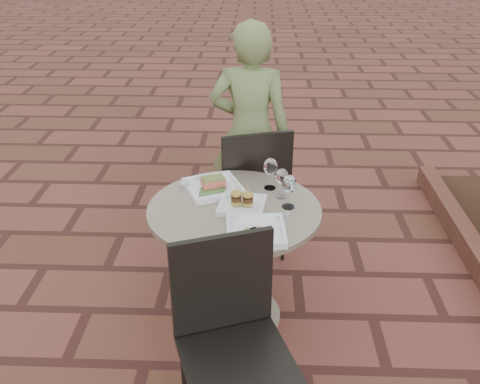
{
  "coord_description": "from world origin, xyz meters",
  "views": [
    {
      "loc": [
        0.15,
        -2.43,
        2.08
      ],
      "look_at": [
        0.06,
        -0.03,
        0.82
      ],
      "focal_mm": 40.0,
      "sensor_mm": 36.0,
      "label": 1
    }
  ],
  "objects_px": {
    "chair_far": "(252,184)",
    "diner": "(250,133)",
    "cafe_table": "(234,247)",
    "plate_tuna": "(256,231)",
    "plate_sliders": "(242,203)",
    "chair_near": "(230,326)",
    "plate_salmon": "(213,187)"
  },
  "relations": [
    {
      "from": "chair_far",
      "to": "diner",
      "type": "xyz_separation_m",
      "value": [
        -0.02,
        0.36,
        0.2
      ]
    },
    {
      "from": "plate_salmon",
      "to": "cafe_table",
      "type": "bearing_deg",
      "value": -57.01
    },
    {
      "from": "chair_far",
      "to": "chair_near",
      "type": "distance_m",
      "value": 1.33
    },
    {
      "from": "chair_near",
      "to": "cafe_table",
      "type": "bearing_deg",
      "value": 71.31
    },
    {
      "from": "chair_near",
      "to": "plate_sliders",
      "type": "xyz_separation_m",
      "value": [
        0.03,
        0.69,
        0.21
      ]
    },
    {
      "from": "cafe_table",
      "to": "diner",
      "type": "distance_m",
      "value": 1.03
    },
    {
      "from": "plate_sliders",
      "to": "plate_tuna",
      "type": "xyz_separation_m",
      "value": [
        0.07,
        -0.25,
        -0.01
      ]
    },
    {
      "from": "diner",
      "to": "plate_tuna",
      "type": "distance_m",
      "value": 1.24
    },
    {
      "from": "cafe_table",
      "to": "plate_sliders",
      "type": "bearing_deg",
      "value": -0.37
    },
    {
      "from": "cafe_table",
      "to": "plate_sliders",
      "type": "xyz_separation_m",
      "value": [
        0.04,
        -0.0,
        0.27
      ]
    },
    {
      "from": "diner",
      "to": "cafe_table",
      "type": "bearing_deg",
      "value": 92.0
    },
    {
      "from": "plate_sliders",
      "to": "plate_tuna",
      "type": "bearing_deg",
      "value": -73.89
    },
    {
      "from": "chair_far",
      "to": "plate_sliders",
      "type": "distance_m",
      "value": 0.67
    },
    {
      "from": "chair_far",
      "to": "plate_sliders",
      "type": "height_order",
      "value": "chair_far"
    },
    {
      "from": "cafe_table",
      "to": "diner",
      "type": "relative_size",
      "value": 0.6
    },
    {
      "from": "cafe_table",
      "to": "chair_far",
      "type": "relative_size",
      "value": 0.97
    },
    {
      "from": "chair_near",
      "to": "plate_salmon",
      "type": "relative_size",
      "value": 2.51
    },
    {
      "from": "plate_salmon",
      "to": "chair_far",
      "type": "bearing_deg",
      "value": 64.87
    },
    {
      "from": "chair_near",
      "to": "diner",
      "type": "bearing_deg",
      "value": 68.61
    },
    {
      "from": "plate_salmon",
      "to": "plate_tuna",
      "type": "bearing_deg",
      "value": -61.9
    },
    {
      "from": "chair_far",
      "to": "plate_tuna",
      "type": "distance_m",
      "value": 0.91
    },
    {
      "from": "cafe_table",
      "to": "chair_near",
      "type": "xyz_separation_m",
      "value": [
        0.01,
        -0.69,
        0.07
      ]
    },
    {
      "from": "chair_far",
      "to": "plate_salmon",
      "type": "distance_m",
      "value": 0.53
    },
    {
      "from": "plate_salmon",
      "to": "plate_tuna",
      "type": "xyz_separation_m",
      "value": [
        0.24,
        -0.44,
        -0.01
      ]
    },
    {
      "from": "plate_sliders",
      "to": "plate_salmon",
      "type": "bearing_deg",
      "value": 130.76
    },
    {
      "from": "chair_near",
      "to": "diner",
      "type": "height_order",
      "value": "diner"
    },
    {
      "from": "chair_far",
      "to": "plate_tuna",
      "type": "height_order",
      "value": "chair_far"
    },
    {
      "from": "chair_near",
      "to": "diner",
      "type": "relative_size",
      "value": 0.62
    },
    {
      "from": "cafe_table",
      "to": "chair_far",
      "type": "xyz_separation_m",
      "value": [
        0.08,
        0.63,
        0.07
      ]
    },
    {
      "from": "cafe_table",
      "to": "chair_far",
      "type": "height_order",
      "value": "chair_far"
    },
    {
      "from": "diner",
      "to": "plate_tuna",
      "type": "height_order",
      "value": "diner"
    },
    {
      "from": "plate_sliders",
      "to": "diner",
      "type": "bearing_deg",
      "value": 88.88
    }
  ]
}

